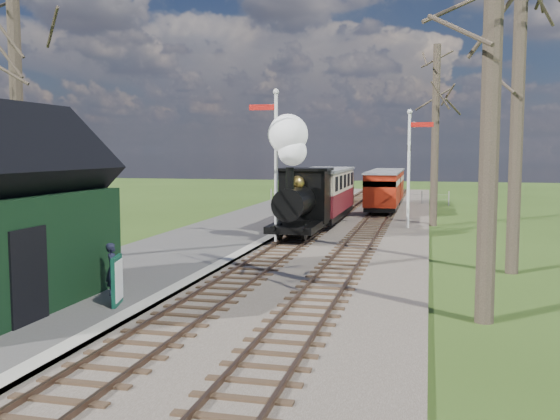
{
  "coord_description": "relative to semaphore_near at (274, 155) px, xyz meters",
  "views": [
    {
      "loc": [
        5.25,
        -8.17,
        3.8
      ],
      "look_at": [
        -0.09,
        14.11,
        1.6
      ],
      "focal_mm": 40.0,
      "sensor_mm": 36.0,
      "label": 1
    }
  ],
  "objects": [
    {
      "name": "track_near",
      "position": [
        0.77,
        6.0,
        -3.52
      ],
      "size": [
        1.6,
        60.0,
        0.15
      ],
      "color": "brown",
      "rests_on": "ground"
    },
    {
      "name": "platform",
      "position": [
        -2.73,
        -2.0,
        -3.52
      ],
      "size": [
        5.0,
        44.0,
        0.2
      ],
      "primitive_type": "cube",
      "color": "#474442",
      "rests_on": "ground"
    },
    {
      "name": "fence_line",
      "position": [
        1.07,
        20.0,
        -3.07
      ],
      "size": [
        12.6,
        0.08,
        1.0
      ],
      "color": "slate",
      "rests_on": "ground"
    },
    {
      "name": "ground",
      "position": [
        0.77,
        -16.0,
        -3.62
      ],
      "size": [
        140.0,
        140.0,
        0.0
      ],
      "primitive_type": "plane",
      "color": "#304B17",
      "rests_on": "ground"
    },
    {
      "name": "coach",
      "position": [
        0.77,
        7.17,
        -1.96
      ],
      "size": [
        2.33,
        7.99,
        2.45
      ],
      "color": "black",
      "rests_on": "ground"
    },
    {
      "name": "red_carriage_a",
      "position": [
        3.37,
        12.68,
        -2.21
      ],
      "size": [
        1.92,
        4.76,
        2.02
      ],
      "color": "black",
      "rests_on": "ground"
    },
    {
      "name": "bare_trees",
      "position": [
        2.1,
        -5.9,
        1.59
      ],
      "size": [
        15.51,
        22.39,
        12.0
      ],
      "color": "#382D23",
      "rests_on": "ground"
    },
    {
      "name": "red_carriage_b",
      "position": [
        3.37,
        18.18,
        -2.21
      ],
      "size": [
        1.92,
        4.76,
        2.02
      ],
      "color": "black",
      "rests_on": "ground"
    },
    {
      "name": "locomotive",
      "position": [
        0.76,
        1.1,
        -1.34
      ],
      "size": [
        2.0,
        4.66,
        5.0
      ],
      "color": "black",
      "rests_on": "ground"
    },
    {
      "name": "distant_hills",
      "position": [
        2.17,
        48.38,
        -19.83
      ],
      "size": [
        114.4,
        48.0,
        22.02
      ],
      "color": "#385B23",
      "rests_on": "ground"
    },
    {
      "name": "sign_board",
      "position": [
        -0.99,
        -11.17,
        -2.85
      ],
      "size": [
        0.28,
        0.78,
        1.15
      ],
      "color": "#0E4430",
      "rests_on": "platform"
    },
    {
      "name": "bench",
      "position": [
        -2.49,
        -11.65,
        -3.08
      ],
      "size": [
        0.64,
        1.33,
        0.73
      ],
      "color": "#4D351B",
      "rests_on": "platform"
    },
    {
      "name": "ballast_bed",
      "position": [
        2.07,
        6.0,
        -3.57
      ],
      "size": [
        8.0,
        60.0,
        0.1
      ],
      "primitive_type": "cube",
      "color": "brown",
      "rests_on": "ground"
    },
    {
      "name": "track_far",
      "position": [
        3.37,
        6.0,
        -3.52
      ],
      "size": [
        1.6,
        60.0,
        0.15
      ],
      "color": "brown",
      "rests_on": "ground"
    },
    {
      "name": "semaphore_far",
      "position": [
        5.14,
        6.0,
        -0.27
      ],
      "size": [
        1.22,
        0.24,
        5.72
      ],
      "color": "silver",
      "rests_on": "ground"
    },
    {
      "name": "person",
      "position": [
        -1.61,
        -10.24,
        -2.77
      ],
      "size": [
        0.43,
        0.54,
        1.3
      ],
      "primitive_type": "imported",
      "rotation": [
        0.0,
        0.0,
        1.86
      ],
      "color": "black",
      "rests_on": "platform"
    },
    {
      "name": "coping_strip",
      "position": [
        -0.43,
        -2.0,
        -3.52
      ],
      "size": [
        0.4,
        44.0,
        0.21
      ],
      "primitive_type": "cube",
      "color": "#B2AD9E",
      "rests_on": "ground"
    },
    {
      "name": "semaphore_near",
      "position": [
        0.0,
        0.0,
        0.0
      ],
      "size": [
        1.22,
        0.24,
        6.22
      ],
      "color": "silver",
      "rests_on": "ground"
    }
  ]
}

